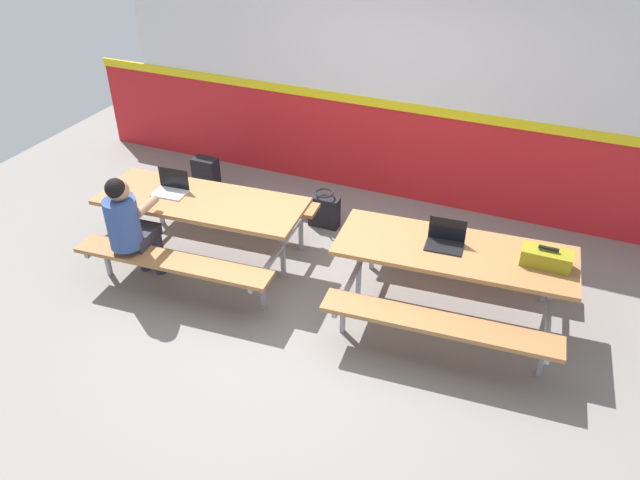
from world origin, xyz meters
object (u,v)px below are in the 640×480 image
Objects in this scene: picnic_table_right at (453,265)px; backpack_dark at (207,175)px; laptop_dark at (445,240)px; toolbox_grey at (546,258)px; picnic_table_left at (203,214)px; student_nearer at (129,223)px; tote_bag_bright at (324,211)px; laptop_silver at (171,188)px.

backpack_dark is (-3.27, 1.19, -0.36)m from picnic_table_right.
laptop_dark is 0.83m from toolbox_grey.
laptop_dark is (2.36, 0.15, 0.21)m from picnic_table_left.
student_nearer is 2.17m from tote_bag_bright.
picnic_table_right is 6.20× the size of laptop_dark.
toolbox_grey is (3.19, 0.18, 0.23)m from picnic_table_left.
picnic_table_right is at bearing 2.18° from laptop_silver.
picnic_table_right is at bearing 2.72° from picnic_table_left.
laptop_dark is at bearing 163.16° from picnic_table_right.
laptop_silver is at bearing -177.82° from picnic_table_right.
laptop_silver is 2.71m from laptop_dark.
picnic_table_left is at bearing -176.44° from laptop_dark.
picnic_table_right is 4.74× the size of backpack_dark.
laptop_silver is at bearing -136.60° from tote_bag_bright.
picnic_table_left is 6.20× the size of laptop_silver.
picnic_table_left is 1.58m from backpack_dark.
laptop_silver is at bearing 83.87° from student_nearer.
backpack_dark is (-0.46, 1.29, -0.57)m from laptop_silver.
laptop_silver is at bearing -70.32° from backpack_dark.
picnic_table_left is 5.22× the size of toolbox_grey.
backpack_dark is at bearing 173.54° from tote_bag_bright.
picnic_table_right is 2.96m from student_nearer.
student_nearer is 2.87m from laptop_dark.
student_nearer is 3.02× the size of toolbox_grey.
student_nearer is 0.61m from laptop_silver.
laptop_silver is 1.72m from tote_bag_bright.
backpack_dark is at bearing 164.24° from toolbox_grey.
picnic_table_left is 3.21m from toolbox_grey.
tote_bag_bright is at bearing 53.48° from picnic_table_left.
toolbox_grey reaches higher than tote_bag_bright.
laptop_silver is 1.00× the size of laptop_dark.
toolbox_grey is at bearing 2.67° from laptop_silver.
laptop_dark is (2.77, 0.74, 0.08)m from student_nearer.
student_nearer is (-2.87, -0.71, 0.13)m from picnic_table_right.
picnic_table_right is at bearing -175.45° from toolbox_grey.
tote_bag_bright is at bearing 148.45° from picnic_table_right.
picnic_table_right is 4.85× the size of tote_bag_bright.
tote_bag_bright is (0.83, 1.12, -0.38)m from picnic_table_left.
laptop_silver is at bearing -177.11° from laptop_dark.
picnic_table_left is 4.74× the size of backpack_dark.
toolbox_grey is at bearing -15.76° from backpack_dark.
picnic_table_right is 2.82m from laptop_silver.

